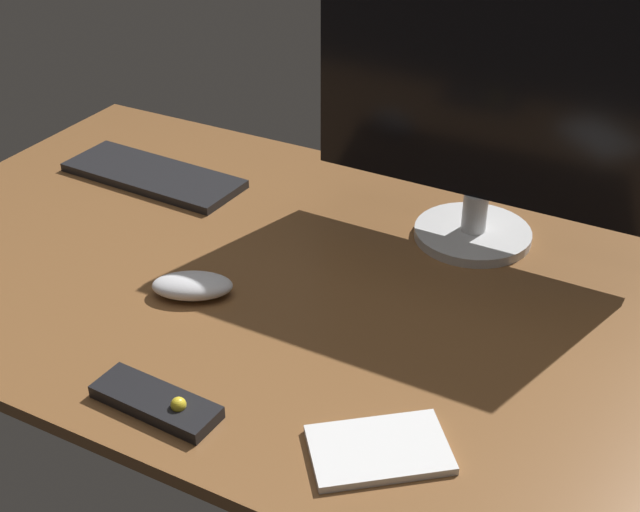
# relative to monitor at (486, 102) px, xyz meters

# --- Properties ---
(desk) EXTENTS (1.40, 0.84, 0.02)m
(desk) POSITION_rel_monitor_xyz_m (-0.19, -0.24, -0.25)
(desk) COLOR brown
(desk) RESTS_ON ground
(monitor) EXTENTS (0.55, 0.19, 0.45)m
(monitor) POSITION_rel_monitor_xyz_m (0.00, 0.00, 0.00)
(monitor) COLOR silver
(monitor) RESTS_ON desk
(keyboard) EXTENTS (0.35, 0.14, 0.02)m
(keyboard) POSITION_rel_monitor_xyz_m (-0.59, -0.07, -0.23)
(keyboard) COLOR black
(keyboard) RESTS_ON desk
(computer_mouse) EXTENTS (0.14, 0.11, 0.03)m
(computer_mouse) POSITION_rel_monitor_xyz_m (-0.31, -0.35, -0.22)
(computer_mouse) COLOR silver
(computer_mouse) RESTS_ON desk
(media_remote) EXTENTS (0.17, 0.07, 0.03)m
(media_remote) POSITION_rel_monitor_xyz_m (-0.20, -0.58, -0.23)
(media_remote) COLOR black
(media_remote) RESTS_ON desk
(notepad) EXTENTS (0.19, 0.18, 0.01)m
(notepad) POSITION_rel_monitor_xyz_m (0.07, -0.52, -0.23)
(notepad) COLOR silver
(notepad) RESTS_ON desk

